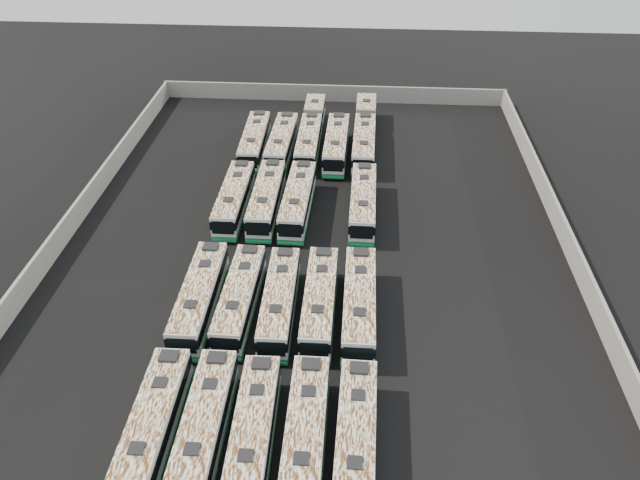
{
  "coord_description": "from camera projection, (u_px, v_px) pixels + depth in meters",
  "views": [
    {
      "loc": [
        3.74,
        -42.5,
        32.33
      ],
      "look_at": [
        0.7,
        1.5,
        1.6
      ],
      "focal_mm": 35.0,
      "sensor_mm": 36.0,
      "label": 1
    }
  ],
  "objects": [
    {
      "name": "bus_midfront_right",
      "position": [
        320.0,
        302.0,
        47.13
      ],
      "size": [
        2.31,
        10.85,
        3.05
      ],
      "rotation": [
        0.0,
        0.0,
        -0.0
      ],
      "color": "silver",
      "rests_on": "ground"
    },
    {
      "name": "bus_back_right",
      "position": [
        336.0,
        144.0,
        68.99
      ],
      "size": [
        2.53,
        11.22,
        3.15
      ],
      "rotation": [
        0.0,
        0.0,
        -0.01
      ],
      "color": "silver",
      "rests_on": "ground"
    },
    {
      "name": "bus_midback_far_right",
      "position": [
        363.0,
        202.0,
        58.9
      ],
      "size": [
        2.47,
        11.11,
        3.12
      ],
      "rotation": [
        0.0,
        0.0,
        -0.01
      ],
      "color": "silver",
      "rests_on": "ground"
    },
    {
      "name": "bus_back_far_left",
      "position": [
        255.0,
        141.0,
        69.58
      ],
      "size": [
        2.6,
        11.13,
        3.12
      ],
      "rotation": [
        0.0,
        0.0,
        0.02
      ],
      "color": "silver",
      "rests_on": "ground"
    },
    {
      "name": "perimeter_wall",
      "position": [
        311.0,
        255.0,
        52.86
      ],
      "size": [
        45.2,
        73.2,
        2.2
      ],
      "color": "slate",
      "rests_on": "ground"
    },
    {
      "name": "bus_front_far_left",
      "position": [
        152.0,
        429.0,
        37.47
      ],
      "size": [
        2.47,
        11.14,
        3.13
      ],
      "rotation": [
        0.0,
        0.0,
        0.01
      ],
      "color": "silver",
      "rests_on": "ground"
    },
    {
      "name": "bus_back_far_right",
      "position": [
        365.0,
        133.0,
        71.42
      ],
      "size": [
        2.66,
        17.44,
        3.16
      ],
      "rotation": [
        0.0,
        0.0,
        -0.02
      ],
      "color": "silver",
      "rests_on": "ground"
    },
    {
      "name": "bus_front_far_right",
      "position": [
        356.0,
        442.0,
        36.71
      ],
      "size": [
        2.53,
        11.01,
        3.09
      ],
      "rotation": [
        0.0,
        0.0,
        -0.02
      ],
      "color": "silver",
      "rests_on": "ground"
    },
    {
      "name": "ground",
      "position": [
        311.0,
        265.0,
        53.49
      ],
      "size": [
        140.0,
        140.0,
        0.0
      ],
      "primitive_type": "plane",
      "color": "black",
      "rests_on": "ground"
    },
    {
      "name": "bus_front_center",
      "position": [
        253.0,
        435.0,
        37.1
      ],
      "size": [
        2.53,
        10.9,
        3.06
      ],
      "rotation": [
        0.0,
        0.0,
        0.02
      ],
      "color": "silver",
      "rests_on": "ground"
    },
    {
      "name": "bus_midfront_far_right",
      "position": [
        359.0,
        304.0,
        46.81
      ],
      "size": [
        2.39,
        11.24,
        3.16
      ],
      "rotation": [
        0.0,
        0.0,
        -0.0
      ],
      "color": "silver",
      "rests_on": "ground"
    },
    {
      "name": "bus_back_left",
      "position": [
        282.0,
        143.0,
        69.29
      ],
      "size": [
        2.62,
        11.13,
        3.12
      ],
      "rotation": [
        0.0,
        0.0,
        -0.02
      ],
      "color": "silver",
      "rests_on": "ground"
    },
    {
      "name": "bus_midfront_far_left",
      "position": [
        200.0,
        297.0,
        47.5
      ],
      "size": [
        2.43,
        11.16,
        3.14
      ],
      "rotation": [
        0.0,
        0.0,
        0.01
      ],
      "color": "silver",
      "rests_on": "ground"
    },
    {
      "name": "bus_midback_far_left",
      "position": [
        234.0,
        199.0,
        59.47
      ],
      "size": [
        2.32,
        10.91,
        3.07
      ],
      "rotation": [
        0.0,
        0.0,
        -0.0
      ],
      "color": "silver",
      "rests_on": "ground"
    },
    {
      "name": "bus_midfront_center",
      "position": [
        280.0,
        301.0,
        47.17
      ],
      "size": [
        2.44,
        10.78,
        3.03
      ],
      "rotation": [
        0.0,
        0.0,
        0.02
      ],
      "color": "silver",
      "rests_on": "ground"
    },
    {
      "name": "bus_midback_center",
      "position": [
        298.0,
        200.0,
        59.13
      ],
      "size": [
        2.67,
        11.28,
        3.16
      ],
      "rotation": [
        0.0,
        0.0,
        -0.03
      ],
      "color": "silver",
      "rests_on": "ground"
    },
    {
      "name": "bus_back_center",
      "position": [
        311.0,
        132.0,
        71.71
      ],
      "size": [
        2.32,
        16.84,
        3.05
      ],
      "rotation": [
        0.0,
        0.0,
        -0.0
      ],
      "color": "silver",
      "rests_on": "ground"
    },
    {
      "name": "bus_midfront_left",
      "position": [
        240.0,
        298.0,
        47.49
      ],
      "size": [
        2.51,
        10.8,
        3.03
      ],
      "rotation": [
        0.0,
        0.0,
        -0.02
      ],
      "color": "silver",
      "rests_on": "ground"
    },
    {
      "name": "bus_front_left",
      "position": [
        204.0,
        429.0,
        37.43
      ],
      "size": [
        2.4,
        11.01,
        3.09
      ],
      "rotation": [
        0.0,
        0.0,
        0.01
      ],
      "color": "silver",
      "rests_on": "ground"
    },
    {
      "name": "bus_midback_left",
      "position": [
        267.0,
        199.0,
        59.35
      ],
      "size": [
        2.39,
        11.22,
        3.16
      ],
      "rotation": [
        0.0,
        0.0,
        -0.0
      ],
      "color": "silver",
      "rests_on": "ground"
    },
    {
      "name": "bus_front_right",
      "position": [
        305.0,
        438.0,
        36.93
      ],
      "size": [
        2.39,
        11.05,
        3.11
      ],
      "rotation": [
        0.0,
        0.0,
        0.0
      ],
      "color": "silver",
      "rests_on": "ground"
    }
  ]
}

